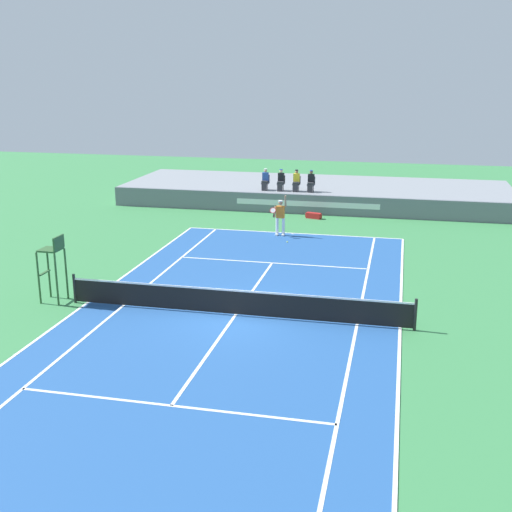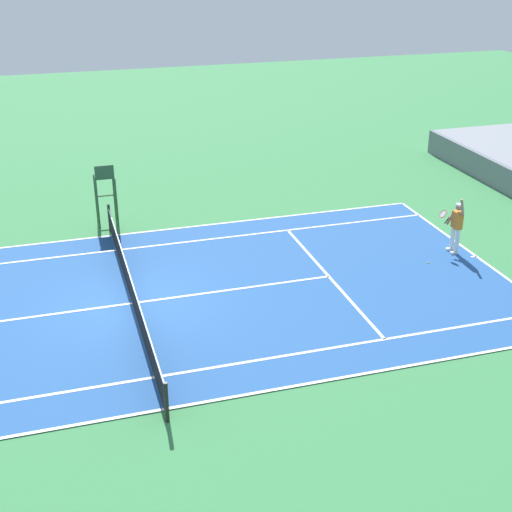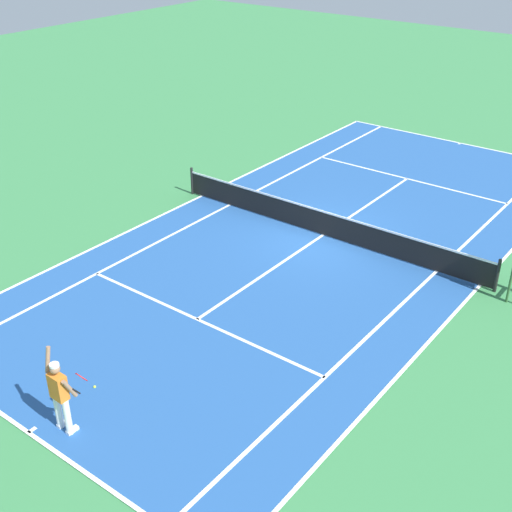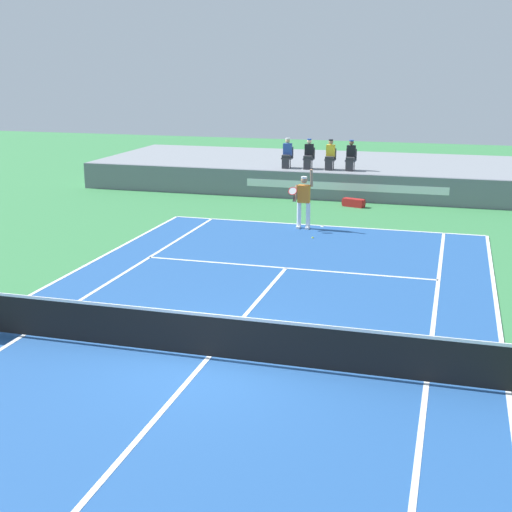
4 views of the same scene
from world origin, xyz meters
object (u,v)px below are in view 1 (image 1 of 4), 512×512
Objects in this scene: spectator_seated_2 at (296,181)px; umpire_chair at (53,260)px; spectator_seated_3 at (311,181)px; spectator_seated_1 at (281,180)px; spectator_seated_0 at (265,180)px; equipment_bag at (314,216)px; tennis_ball at (287,242)px; tennis_player at (280,216)px.

umpire_chair reaches higher than spectator_seated_2.
umpire_chair is (-6.75, -17.73, -0.20)m from spectator_seated_3.
spectator_seated_1 is at bearing 180.00° from spectator_seated_2.
spectator_seated_0 reaches higher than equipment_bag.
equipment_bag is (1.35, -2.06, -1.59)m from spectator_seated_2.
tennis_ball is 0.07× the size of equipment_bag.
spectator_seated_3 is 18.97m from umpire_chair.
spectator_seated_2 is at bearing 123.29° from equipment_bag.
spectator_seated_3 is at bearing 0.00° from spectator_seated_1.
spectator_seated_0 is 1.88m from spectator_seated_2.
tennis_ball is 12.15m from umpire_chair.
spectator_seated_2 is 0.87m from spectator_seated_3.
tennis_ball is at bearing -70.56° from spectator_seated_0.
tennis_ball is 0.03× the size of umpire_chair.
tennis_player is (0.24, -6.41, -0.76)m from spectator_seated_2.
spectator_seated_2 is 0.61× the size of tennis_player.
umpire_chair is at bearing -108.33° from spectator_seated_2.
equipment_bag is (7.23, 15.67, -1.40)m from umpire_chair.
spectator_seated_1 is 8.10m from tennis_ball.
spectator_seated_0 is 18.17m from umpire_chair.
tennis_ball is at bearing -77.05° from spectator_seated_1.
spectator_seated_2 is at bearing 180.00° from spectator_seated_3.
spectator_seated_3 reaches higher than tennis_ball.
umpire_chair is at bearing -114.77° from equipment_bag.
umpire_chair is at bearing -123.88° from tennis_ball.
spectator_seated_3 is at bearing 69.16° from umpire_chair.
umpire_chair reaches higher than spectator_seated_3.
spectator_seated_1 is 0.61× the size of tennis_player.
spectator_seated_0 is at bearing 109.44° from tennis_ball.
spectator_seated_3 is 0.61× the size of tennis_player.
spectator_seated_2 is 2.94m from equipment_bag.
equipment_bag is at bearing -56.71° from spectator_seated_2.
spectator_seated_0 is 1.33× the size of equipment_bag.
equipment_bag is at bearing 65.23° from umpire_chair.
spectator_seated_3 is 6.48m from tennis_player.
spectator_seated_3 is at bearing 0.00° from spectator_seated_0.
umpire_chair is (-5.87, -17.73, -0.20)m from spectator_seated_2.
equipment_bag is at bearing -42.09° from spectator_seated_1.
spectator_seated_3 is (0.87, 0.00, 0.00)m from spectator_seated_2.
spectator_seated_1 is at bearing 74.41° from umpire_chair.
spectator_seated_2 reaches higher than tennis_player.
spectator_seated_2 and spectator_seated_3 have the same top height.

